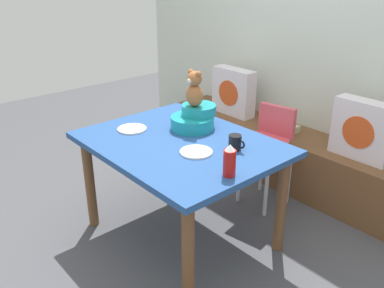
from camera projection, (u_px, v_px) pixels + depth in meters
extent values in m
plane|color=#4C4C51|center=(182.00, 235.00, 2.94)|extent=(8.00, 8.00, 0.00)
cube|color=silver|center=(322.00, 30.00, 3.32)|extent=(4.40, 0.10, 2.60)
cube|color=brown|center=(289.00, 157.00, 3.59)|extent=(2.60, 0.44, 0.46)
cube|color=silver|center=(234.00, 92.00, 3.87)|extent=(0.44, 0.14, 0.44)
cylinder|color=#D84C1E|center=(228.00, 93.00, 3.82)|extent=(0.24, 0.01, 0.24)
cube|color=silver|center=(363.00, 130.00, 2.97)|extent=(0.44, 0.14, 0.44)
cylinder|color=#D84C1E|center=(358.00, 133.00, 2.93)|extent=(0.24, 0.01, 0.24)
cube|color=#B1B68B|center=(286.00, 128.00, 3.53)|extent=(0.20, 0.14, 0.06)
cube|color=#264C8C|center=(180.00, 144.00, 2.65)|extent=(1.26, 0.98, 0.04)
cylinder|color=brown|center=(90.00, 183.00, 2.93)|extent=(0.07, 0.07, 0.70)
cylinder|color=brown|center=(188.00, 258.00, 2.18)|extent=(0.07, 0.07, 0.70)
cylinder|color=brown|center=(177.00, 152.00, 3.41)|extent=(0.07, 0.07, 0.70)
cylinder|color=brown|center=(281.00, 204.00, 2.66)|extent=(0.07, 0.07, 0.70)
cylinder|color=#D84C59|center=(266.00, 145.00, 3.15)|extent=(0.34, 0.34, 0.10)
cube|color=#D84C59|center=(277.00, 120.00, 3.18)|extent=(0.30, 0.10, 0.24)
cube|color=white|center=(255.00, 144.00, 3.00)|extent=(0.33, 0.25, 0.02)
cylinder|color=silver|center=(239.00, 176.00, 3.28)|extent=(0.03, 0.03, 0.46)
cylinder|color=silver|center=(266.00, 189.00, 3.08)|extent=(0.03, 0.03, 0.46)
cylinder|color=silver|center=(262.00, 166.00, 3.44)|extent=(0.03, 0.03, 0.46)
cylinder|color=silver|center=(289.00, 178.00, 3.25)|extent=(0.03, 0.03, 0.46)
cylinder|color=teal|center=(192.00, 123.00, 2.82)|extent=(0.30, 0.30, 0.09)
cylinder|color=teal|center=(199.00, 110.00, 2.82)|extent=(0.24, 0.24, 0.07)
ellipsoid|color=#A16035|center=(195.00, 96.00, 2.76)|extent=(0.13, 0.11, 0.15)
sphere|color=#A16035|center=(195.00, 79.00, 2.71)|extent=(0.10, 0.10, 0.10)
sphere|color=beige|center=(190.00, 81.00, 2.69)|extent=(0.04, 0.04, 0.04)
sphere|color=#A16035|center=(191.00, 72.00, 2.72)|extent=(0.04, 0.04, 0.04)
sphere|color=#A16035|center=(198.00, 74.00, 2.67)|extent=(0.04, 0.04, 0.04)
cylinder|color=red|center=(229.00, 163.00, 2.18)|extent=(0.07, 0.07, 0.15)
cone|color=white|center=(230.00, 147.00, 2.14)|extent=(0.06, 0.06, 0.03)
cylinder|color=black|center=(235.00, 142.00, 2.50)|extent=(0.08, 0.08, 0.09)
torus|color=black|center=(241.00, 144.00, 2.46)|extent=(0.06, 0.01, 0.06)
cylinder|color=white|center=(132.00, 129.00, 2.82)|extent=(0.20, 0.20, 0.01)
cylinder|color=white|center=(196.00, 152.00, 2.47)|extent=(0.20, 0.20, 0.01)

